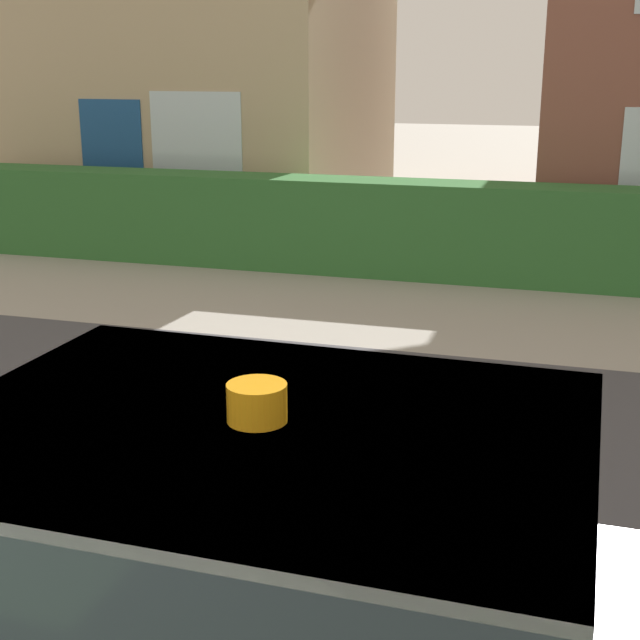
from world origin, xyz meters
TOP-DOWN VIEW (x-y plane):
  - road_strip at (0.00, 4.57)m, footprint 28.00×6.52m
  - garden_hedge at (1.03, 10.98)m, footprint 14.87×0.75m
  - police_car at (1.12, 2.54)m, footprint 4.09×1.90m

SIDE VIEW (x-z plane):
  - road_strip at x=0.00m, z-range 0.00..0.01m
  - garden_hedge at x=1.03m, z-range 0.00..1.19m
  - police_car at x=1.12m, z-range -0.08..1.53m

